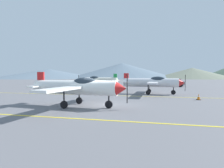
# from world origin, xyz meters

# --- Properties ---
(ground_plane) EXTENTS (400.00, 400.00, 0.00)m
(ground_plane) POSITION_xyz_m (0.00, 0.00, 0.00)
(ground_plane) COLOR slate
(apron_line_near) EXTENTS (80.00, 0.16, 0.01)m
(apron_line_near) POSITION_xyz_m (0.00, -4.21, 0.01)
(apron_line_near) COLOR yellow
(apron_line_near) RESTS_ON ground_plane
(apron_line_far) EXTENTS (80.00, 0.16, 0.01)m
(apron_line_far) POSITION_xyz_m (0.00, 7.03, 0.01)
(apron_line_far) COLOR yellow
(apron_line_far) RESTS_ON ground_plane
(airplane_near) EXTENTS (7.66, 8.81, 2.63)m
(airplane_near) POSITION_xyz_m (-1.71, -0.62, 1.48)
(airplane_near) COLOR white
(airplane_near) RESTS_ON ground_plane
(airplane_mid) EXTENTS (7.61, 8.77, 2.63)m
(airplane_mid) POSITION_xyz_m (3.83, 9.85, 1.48)
(airplane_mid) COLOR silver
(airplane_mid) RESTS_ON ground_plane
(airplane_far) EXTENTS (7.68, 8.81, 2.63)m
(airplane_far) POSITION_xyz_m (-5.78, 17.35, 1.48)
(airplane_far) COLOR silver
(airplane_far) RESTS_ON ground_plane
(car_sedan) EXTENTS (4.66, 3.17, 1.62)m
(car_sedan) POSITION_xyz_m (8.13, 26.07, 0.84)
(car_sedan) COLOR black
(car_sedan) RESTS_ON ground_plane
(traffic_cone_front) EXTENTS (0.36, 0.36, 0.59)m
(traffic_cone_front) POSITION_xyz_m (8.14, 5.32, 0.29)
(traffic_cone_front) COLOR black
(traffic_cone_front) RESTS_ON ground_plane
(hill_left) EXTENTS (80.80, 80.80, 7.13)m
(hill_left) POSITION_xyz_m (-75.66, 112.71, 3.56)
(hill_left) COLOR slate
(hill_left) RESTS_ON ground_plane
(hill_centerleft) EXTENTS (85.61, 85.61, 12.12)m
(hill_centerleft) POSITION_xyz_m (-19.91, 128.75, 6.06)
(hill_centerleft) COLOR slate
(hill_centerleft) RESTS_ON ground_plane
(hill_centerright) EXTENTS (54.91, 54.91, 7.61)m
(hill_centerright) POSITION_xyz_m (30.99, 121.94, 3.81)
(hill_centerright) COLOR slate
(hill_centerright) RESTS_ON ground_plane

